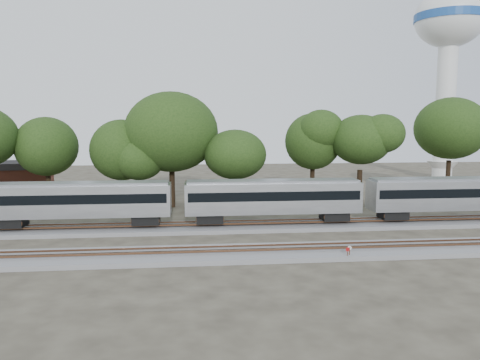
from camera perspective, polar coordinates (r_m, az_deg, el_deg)
name	(u,v)px	position (r m, az deg, el deg)	size (l,w,h in m)	color
ground	(265,243)	(43.39, 3.09, -7.64)	(160.00, 160.00, 0.00)	#383328
track_far	(256,226)	(49.11, 2.01, -5.63)	(160.00, 5.00, 0.73)	slate
track_near	(273,253)	(39.53, 4.00, -8.82)	(160.00, 5.00, 0.73)	slate
train	(365,195)	(51.40, 15.04, -1.76)	(114.27, 3.27, 4.82)	silver
switch_stand_red	(348,252)	(38.77, 12.99, -8.57)	(0.33, 0.13, 1.08)	#512D19
switch_stand_white	(349,251)	(39.05, 13.20, -8.40)	(0.36, 0.10, 1.14)	#512D19
switch_lever	(340,258)	(39.03, 12.09, -9.26)	(0.50, 0.30, 0.30)	#512D19
water_tower	(449,39)	(98.12, 24.13, 15.41)	(12.77, 12.77, 35.34)	silver
brick_building	(13,179)	(77.74, -25.92, 0.15)	(11.46, 8.77, 5.09)	brown
tree_1	(47,147)	(64.82, -22.51, 3.78)	(8.02, 8.02, 11.31)	black
tree_2	(122,150)	(61.69, -14.19, 3.55)	(7.57, 7.57, 10.67)	black
tree_3	(171,132)	(60.62, -8.38, 5.81)	(9.90, 9.90, 13.96)	black
tree_4	(235,155)	(58.59, -0.60, 3.11)	(7.07, 7.07, 9.97)	black
tree_5	(313,142)	(65.49, 8.89, 4.65)	(8.47, 8.47, 11.93)	black
tree_6	(361,140)	(63.73, 14.52, 4.77)	(8.83, 8.83, 12.45)	black
tree_7	(451,128)	(74.56, 24.29, 5.75)	(10.23, 10.23, 14.43)	black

